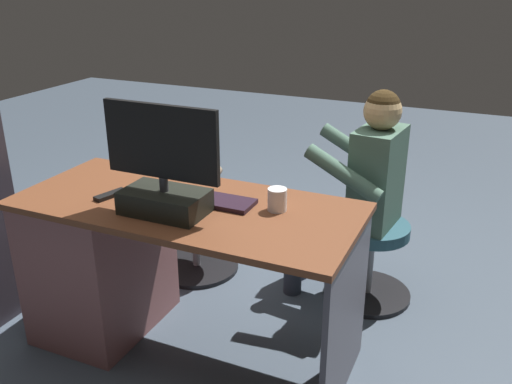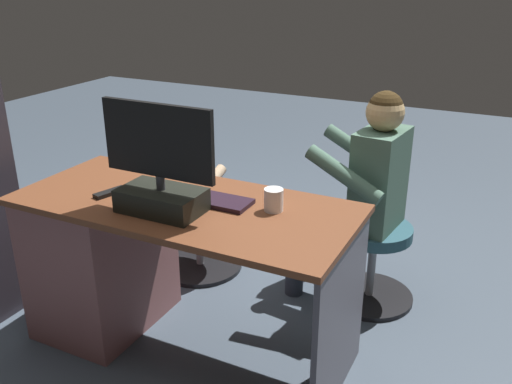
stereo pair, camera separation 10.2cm
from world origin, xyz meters
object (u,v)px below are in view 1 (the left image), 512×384
at_px(monitor, 164,180).
at_px(person, 359,181).
at_px(teddy_bear, 194,173).
at_px(cup, 277,200).
at_px(office_chair_teddy, 195,230).
at_px(desk, 118,256).
at_px(computer_mouse, 150,188).
at_px(keyboard, 207,199).
at_px(visitor_chair, 370,254).
at_px(tv_remote, 111,195).

xyz_separation_m(monitor, person, (-0.58, -0.89, -0.23)).
bearing_deg(teddy_bear, person, -174.05).
xyz_separation_m(cup, office_chair_teddy, (0.74, -0.57, -0.54)).
bearing_deg(desk, person, -140.95).
bearing_deg(desk, office_chair_teddy, -92.99).
bearing_deg(monitor, cup, -153.32).
height_order(monitor, office_chair_teddy, monitor).
bearing_deg(computer_mouse, keyboard, -179.17).
height_order(desk, keyboard, keyboard).
xyz_separation_m(desk, person, (-0.95, -0.77, 0.26)).
distance_m(keyboard, computer_mouse, 0.29).
distance_m(desk, visitor_chair, 1.31).
xyz_separation_m(computer_mouse, visitor_chair, (-0.86, -0.73, -0.51)).
relative_size(desk, visitor_chair, 3.19).
xyz_separation_m(visitor_chair, person, (0.09, 0.01, 0.41)).
bearing_deg(teddy_bear, keyboard, 124.56).
bearing_deg(keyboard, desk, 6.62).
bearing_deg(desk, teddy_bear, -92.93).
xyz_separation_m(desk, monitor, (-0.36, 0.12, 0.49)).
bearing_deg(computer_mouse, office_chair_teddy, -77.13).
bearing_deg(teddy_bear, visitor_chair, -173.98).
relative_size(tv_remote, visitor_chair, 0.32).
bearing_deg(visitor_chair, tv_remote, 40.93).
bearing_deg(person, cup, 75.54).
distance_m(monitor, visitor_chair, 1.29).
height_order(cup, office_chair_teddy, cup).
bearing_deg(teddy_bear, desk, 87.07).
xyz_separation_m(keyboard, visitor_chair, (-0.58, -0.73, -0.50)).
relative_size(tv_remote, person, 0.13).
xyz_separation_m(tv_remote, visitor_chair, (-0.98, -0.85, -0.50)).
height_order(computer_mouse, office_chair_teddy, computer_mouse).
xyz_separation_m(computer_mouse, tv_remote, (0.12, 0.12, -0.01)).
bearing_deg(teddy_bear, office_chair_teddy, 90.00).
xyz_separation_m(monitor, tv_remote, (0.31, -0.04, -0.13)).
bearing_deg(tv_remote, keyboard, -146.28).
xyz_separation_m(office_chair_teddy, teddy_bear, (-0.00, -0.01, 0.35)).
relative_size(desk, keyboard, 3.54).
relative_size(monitor, tv_remote, 3.34).
distance_m(computer_mouse, teddy_bear, 0.66).
bearing_deg(cup, teddy_bear, -38.46).
distance_m(monitor, teddy_bear, 0.90).
relative_size(cup, visitor_chair, 0.20).
bearing_deg(visitor_chair, cup, 69.05).
relative_size(desk, cup, 15.68).
bearing_deg(office_chair_teddy, computer_mouse, 102.87).
bearing_deg(keyboard, computer_mouse, 0.83).
relative_size(keyboard, computer_mouse, 4.38).
height_order(office_chair_teddy, visitor_chair, same).
bearing_deg(teddy_bear, computer_mouse, 102.61).
relative_size(office_chair_teddy, teddy_bear, 1.32).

